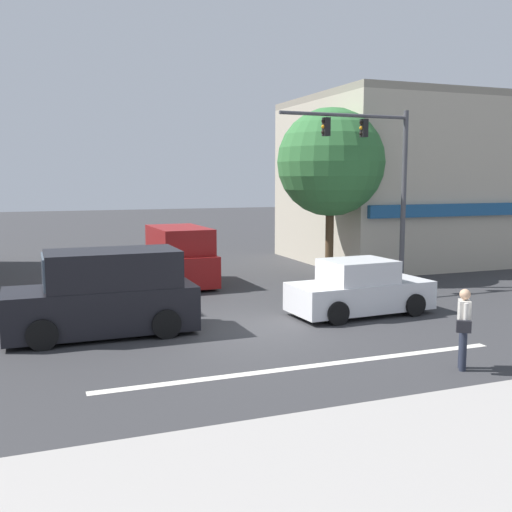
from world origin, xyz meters
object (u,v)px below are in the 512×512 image
van_crossing_rightbound (105,295)px  sedan_waiting_far (360,290)px  traffic_light_mast (381,169)px  street_tree (331,163)px  van_approaching_near (178,257)px  pedestrian_foreground_with_bag (464,324)px

van_crossing_rightbound → sedan_waiting_far: size_ratio=1.10×
traffic_light_mast → street_tree: bearing=102.9°
street_tree → van_crossing_rightbound: size_ratio=1.42×
street_tree → van_approaching_near: (-5.73, 1.01, -3.46)m
traffic_light_mast → sedan_waiting_far: (-2.65, -3.23, -3.46)m
street_tree → van_approaching_near: bearing=170.0°
sedan_waiting_far → van_crossing_rightbound: bearing=177.5°
van_crossing_rightbound → traffic_light_mast: bearing=16.7°
sedan_waiting_far → pedestrian_foreground_with_bag: bearing=-97.1°
traffic_light_mast → van_crossing_rightbound: size_ratio=1.35×
street_tree → sedan_waiting_far: bearing=-109.7°
street_tree → van_crossing_rightbound: street_tree is taller
traffic_light_mast → sedan_waiting_far: 5.43m
street_tree → traffic_light_mast: 2.63m
traffic_light_mast → pedestrian_foreground_with_bag: 9.56m
traffic_light_mast → van_approaching_near: (-6.32, 3.56, -3.17)m
sedan_waiting_far → pedestrian_foreground_with_bag: pedestrian_foreground_with_bag is taller
van_approaching_near → pedestrian_foreground_with_bag: van_approaching_near is taller
traffic_light_mast → van_approaching_near: traffic_light_mast is taller
street_tree → sedan_waiting_far: 7.20m
pedestrian_foreground_with_bag → street_tree: bearing=76.1°
street_tree → pedestrian_foreground_with_bag: size_ratio=3.91×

